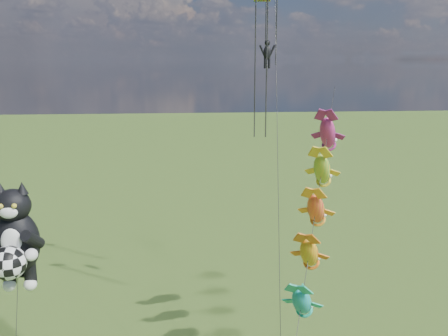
{
  "coord_description": "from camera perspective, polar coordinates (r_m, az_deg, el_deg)",
  "views": [
    {
      "loc": [
        5.55,
        -16.85,
        17.46
      ],
      "look_at": [
        8.21,
        12.2,
        11.1
      ],
      "focal_mm": 40.0,
      "sensor_mm": 36.0,
      "label": 1
    }
  ],
  "objects": [
    {
      "name": "cat_kite_rig",
      "position": [
        25.66,
        -22.83,
        -7.54
      ],
      "size": [
        2.46,
        4.05,
        11.92
      ],
      "rotation": [
        0.0,
        0.0,
        -0.01
      ],
      "color": "brown",
      "rests_on": "ground"
    },
    {
      "name": "fish_windsock_rig",
      "position": [
        26.0,
        10.09,
        -7.08
      ],
      "size": [
        6.64,
        14.61,
        15.86
      ],
      "rotation": [
        0.0,
        0.0,
        -0.1
      ],
      "color": "brown",
      "rests_on": "ground"
    },
    {
      "name": "parafoil_rig",
      "position": [
        32.12,
        5.01,
        14.27
      ],
      "size": [
        3.0,
        17.47,
        27.06
      ],
      "rotation": [
        0.0,
        0.0,
        -0.04
      ],
      "color": "brown",
      "rests_on": "ground"
    }
  ]
}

